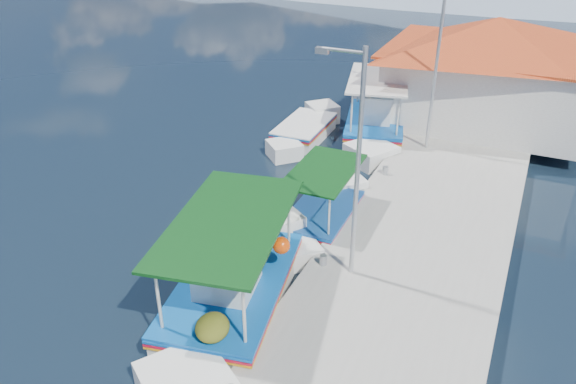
% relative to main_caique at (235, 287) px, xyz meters
% --- Properties ---
extents(ground, '(160.00, 160.00, 0.00)m').
position_rel_main_caique_xyz_m(ground, '(-2.15, -0.09, -0.55)').
color(ground, black).
rests_on(ground, ground).
extents(quay, '(5.00, 44.00, 0.50)m').
position_rel_main_caique_xyz_m(quay, '(3.75, 5.91, -0.30)').
color(quay, '#9D9A93').
rests_on(quay, ground).
extents(bollards, '(0.20, 17.20, 0.30)m').
position_rel_main_caique_xyz_m(bollards, '(1.65, 5.16, 0.10)').
color(bollards, '#A5A8AD').
rests_on(bollards, quay).
extents(main_caique, '(3.61, 8.56, 2.87)m').
position_rel_main_caique_xyz_m(main_caique, '(0.00, 0.00, 0.00)').
color(main_caique, silver).
rests_on(main_caique, ground).
extents(caique_green_canopy, '(1.84, 5.91, 2.21)m').
position_rel_main_caique_xyz_m(caique_green_canopy, '(0.61, 4.57, -0.22)').
color(caique_green_canopy, silver).
rests_on(caique_green_canopy, ground).
extents(caique_blue_hull, '(1.85, 6.01, 1.07)m').
position_rel_main_caique_xyz_m(caique_blue_hull, '(-2.71, 10.87, -0.26)').
color(caique_blue_hull, silver).
rests_on(caique_blue_hull, ground).
extents(caique_far, '(3.63, 7.78, 2.81)m').
position_rel_main_caique_xyz_m(caique_far, '(-0.08, 12.45, -0.03)').
color(caique_far, silver).
rests_on(caique_far, ground).
extents(harbor_building, '(10.49, 10.49, 4.40)m').
position_rel_main_caique_xyz_m(harbor_building, '(4.05, 14.91, 2.22)').
color(harbor_building, white).
rests_on(harbor_building, quay).
extents(lamp_post_near, '(1.21, 0.14, 6.00)m').
position_rel_main_caique_xyz_m(lamp_post_near, '(2.36, 1.91, 3.30)').
color(lamp_post_near, '#A5A8AD').
rests_on(lamp_post_near, quay).
extents(lamp_post_far, '(1.21, 0.14, 6.00)m').
position_rel_main_caique_xyz_m(lamp_post_far, '(2.36, 10.91, 3.30)').
color(lamp_post_far, '#A5A8AD').
rests_on(lamp_post_far, quay).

